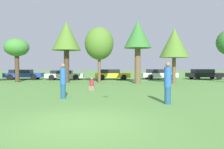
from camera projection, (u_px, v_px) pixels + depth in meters
name	position (u px, v px, depth m)	size (l,w,h in m)	color
ground_plane	(80.00, 123.00, 6.95)	(120.00, 120.00, 0.00)	#54843D
person_thrower	(64.00, 81.00, 11.93)	(0.32, 0.32, 1.89)	navy
person_catcher	(168.00, 83.00, 10.22)	(0.34, 0.34, 1.94)	navy
frisbee	(111.00, 76.00, 10.87)	(0.30, 0.30, 0.11)	#19B2D8
bystander_sitting	(92.00, 85.00, 15.80)	(0.41, 0.34, 0.94)	#726651
tree_1	(17.00, 48.00, 23.16)	(2.51, 2.51, 4.57)	#473323
tree_2	(67.00, 37.00, 22.44)	(2.90, 2.90, 6.19)	#473323
tree_3	(100.00, 44.00, 22.38)	(2.90, 2.90, 5.62)	brown
tree_4	(138.00, 36.00, 21.35)	(2.65, 2.65, 6.08)	brown
tree_5	(175.00, 43.00, 21.71)	(2.87, 2.87, 5.40)	brown
parked_car_blue	(24.00, 74.00, 27.26)	(4.58, 2.14, 1.22)	#1E389E
parked_car_silver	(65.00, 75.00, 26.92)	(4.63, 2.16, 1.14)	#B2B2B7
parked_car_yellow	(112.00, 74.00, 27.00)	(4.29, 2.03, 1.26)	gold
parked_car_white	(159.00, 74.00, 27.86)	(4.45, 2.22, 1.26)	silver
parked_car_black	(205.00, 74.00, 27.68)	(4.50, 2.06, 1.27)	black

